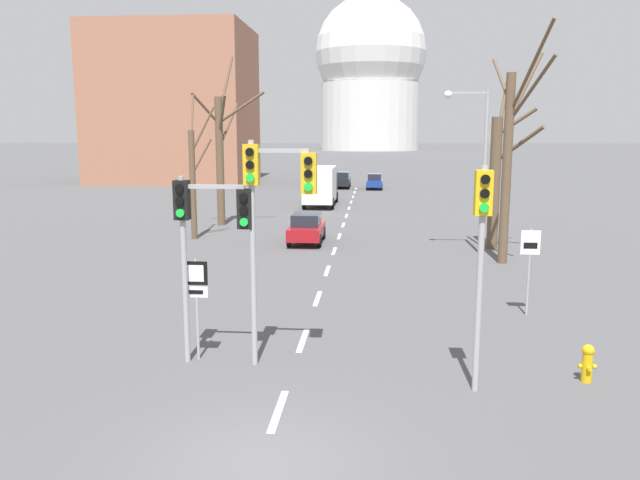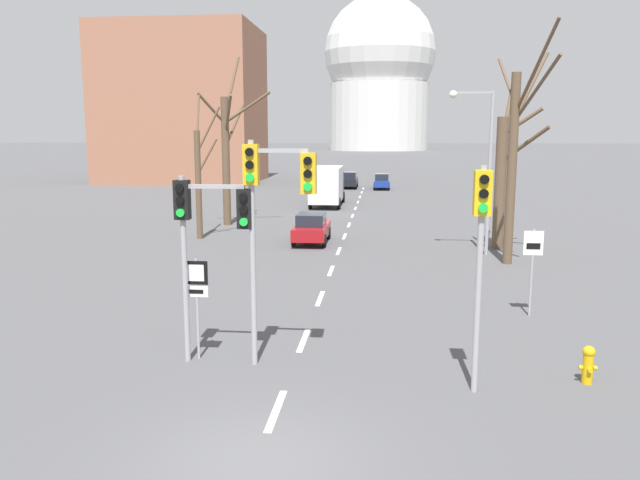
% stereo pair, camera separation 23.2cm
% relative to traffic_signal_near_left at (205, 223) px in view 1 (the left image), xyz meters
% --- Properties ---
extents(ground_plane, '(800.00, 800.00, 0.00)m').
position_rel_traffic_signal_near_left_xyz_m(ground_plane, '(2.17, -4.71, -3.53)').
color(ground_plane, '#4C4C4F').
extents(lane_stripe_0, '(0.16, 2.00, 0.01)m').
position_rel_traffic_signal_near_left_xyz_m(lane_stripe_0, '(2.17, -2.63, -3.53)').
color(lane_stripe_0, silver).
rests_on(lane_stripe_0, ground_plane).
extents(lane_stripe_1, '(0.16, 2.00, 0.01)m').
position_rel_traffic_signal_near_left_xyz_m(lane_stripe_1, '(2.17, 1.87, -3.53)').
color(lane_stripe_1, silver).
rests_on(lane_stripe_1, ground_plane).
extents(lane_stripe_2, '(0.16, 2.00, 0.01)m').
position_rel_traffic_signal_near_left_xyz_m(lane_stripe_2, '(2.17, 6.37, -3.53)').
color(lane_stripe_2, silver).
rests_on(lane_stripe_2, ground_plane).
extents(lane_stripe_3, '(0.16, 2.00, 0.01)m').
position_rel_traffic_signal_near_left_xyz_m(lane_stripe_3, '(2.17, 10.87, -3.53)').
color(lane_stripe_3, silver).
rests_on(lane_stripe_3, ground_plane).
extents(lane_stripe_4, '(0.16, 2.00, 0.01)m').
position_rel_traffic_signal_near_left_xyz_m(lane_stripe_4, '(2.17, 15.37, -3.53)').
color(lane_stripe_4, silver).
rests_on(lane_stripe_4, ground_plane).
extents(lane_stripe_5, '(0.16, 2.00, 0.01)m').
position_rel_traffic_signal_near_left_xyz_m(lane_stripe_5, '(2.17, 19.87, -3.53)').
color(lane_stripe_5, silver).
rests_on(lane_stripe_5, ground_plane).
extents(lane_stripe_6, '(0.16, 2.00, 0.01)m').
position_rel_traffic_signal_near_left_xyz_m(lane_stripe_6, '(2.17, 24.37, -3.53)').
color(lane_stripe_6, silver).
rests_on(lane_stripe_6, ground_plane).
extents(lane_stripe_7, '(0.16, 2.00, 0.01)m').
position_rel_traffic_signal_near_left_xyz_m(lane_stripe_7, '(2.17, 28.87, -3.53)').
color(lane_stripe_7, silver).
rests_on(lane_stripe_7, ground_plane).
extents(lane_stripe_8, '(0.16, 2.00, 0.01)m').
position_rel_traffic_signal_near_left_xyz_m(lane_stripe_8, '(2.17, 33.37, -3.53)').
color(lane_stripe_8, silver).
rests_on(lane_stripe_8, ground_plane).
extents(lane_stripe_9, '(0.16, 2.00, 0.01)m').
position_rel_traffic_signal_near_left_xyz_m(lane_stripe_9, '(2.17, 37.87, -3.53)').
color(lane_stripe_9, silver).
rests_on(lane_stripe_9, ground_plane).
extents(lane_stripe_10, '(0.16, 2.00, 0.01)m').
position_rel_traffic_signal_near_left_xyz_m(lane_stripe_10, '(2.17, 42.37, -3.53)').
color(lane_stripe_10, silver).
rests_on(lane_stripe_10, ground_plane).
extents(lane_stripe_11, '(0.16, 2.00, 0.01)m').
position_rel_traffic_signal_near_left_xyz_m(lane_stripe_11, '(2.17, 46.87, -3.53)').
color(lane_stripe_11, silver).
rests_on(lane_stripe_11, ground_plane).
extents(lane_stripe_12, '(0.16, 2.00, 0.01)m').
position_rel_traffic_signal_near_left_xyz_m(lane_stripe_12, '(2.17, 51.37, -3.53)').
color(lane_stripe_12, silver).
rests_on(lane_stripe_12, ground_plane).
extents(traffic_signal_near_left, '(1.91, 0.34, 4.67)m').
position_rel_traffic_signal_near_left_xyz_m(traffic_signal_near_left, '(0.00, 0.00, 0.00)').
color(traffic_signal_near_left, '#9E9EA3').
rests_on(traffic_signal_near_left, ground_plane).
extents(traffic_signal_near_right, '(0.36, 0.34, 5.02)m').
position_rel_traffic_signal_near_left_xyz_m(traffic_signal_near_right, '(6.40, -1.21, -0.03)').
color(traffic_signal_near_right, '#9E9EA3').
rests_on(traffic_signal_near_right, ground_plane).
extents(traffic_signal_centre_tall, '(1.73, 0.34, 5.54)m').
position_rel_traffic_signal_near_left_xyz_m(traffic_signal_centre_tall, '(1.64, -0.05, 0.65)').
color(traffic_signal_centre_tall, '#9E9EA3').
rests_on(traffic_signal_centre_tall, ground_plane).
extents(route_sign_post, '(0.60, 0.08, 2.60)m').
position_rel_traffic_signal_near_left_xyz_m(route_sign_post, '(-0.32, 0.17, -1.76)').
color(route_sign_post, '#9E9EA3').
rests_on(route_sign_post, ground_plane).
extents(speed_limit_sign, '(0.60, 0.08, 2.77)m').
position_rel_traffic_signal_near_left_xyz_m(speed_limit_sign, '(8.96, 4.94, -1.66)').
color(speed_limit_sign, '#9E9EA3').
rests_on(speed_limit_sign, ground_plane).
extents(fire_hydrant, '(0.40, 0.34, 0.90)m').
position_rel_traffic_signal_near_left_xyz_m(fire_hydrant, '(9.05, -0.48, -3.05)').
color(fire_hydrant, gold).
rests_on(fire_hydrant, ground_plane).
extents(street_lamp_right, '(2.06, 0.36, 7.64)m').
position_rel_traffic_signal_near_left_xyz_m(street_lamp_right, '(8.83, 15.14, 1.20)').
color(street_lamp_right, '#9E9EA3').
rests_on(street_lamp_right, ground_plane).
extents(sedan_near_left, '(1.75, 4.08, 1.58)m').
position_rel_traffic_signal_near_left_xyz_m(sedan_near_left, '(0.58, 17.55, -2.73)').
color(sedan_near_left, maroon).
rests_on(sedan_near_left, ground_plane).
extents(sedan_near_right, '(1.69, 4.15, 1.63)m').
position_rel_traffic_signal_near_left_xyz_m(sedan_near_right, '(4.10, 50.71, -2.72)').
color(sedan_near_right, navy).
rests_on(sedan_near_right, ground_plane).
extents(sedan_mid_centre, '(1.87, 4.25, 1.70)m').
position_rel_traffic_signal_near_left_xyz_m(sedan_mid_centre, '(-1.47, 54.54, -2.66)').
color(sedan_mid_centre, '#2D4C33').
rests_on(sedan_mid_centre, ground_plane).
extents(sedan_far_left, '(1.72, 4.57, 1.72)m').
position_rel_traffic_signal_near_left_xyz_m(sedan_far_left, '(0.67, 51.78, -2.67)').
color(sedan_far_left, black).
rests_on(sedan_far_left, ground_plane).
extents(delivery_truck, '(2.44, 7.20, 3.14)m').
position_rel_traffic_signal_near_left_xyz_m(delivery_truck, '(-0.17, 34.85, -1.83)').
color(delivery_truck, '#333842').
rests_on(delivery_truck, ground_plane).
extents(bare_tree_left_near, '(1.52, 1.50, 7.83)m').
position_rel_traffic_signal_near_left_xyz_m(bare_tree_left_near, '(-5.66, 18.40, -0.21)').
color(bare_tree_left_near, brown).
rests_on(bare_tree_left_near, ground_plane).
extents(bare_tree_right_near, '(2.05, 5.45, 10.07)m').
position_rel_traffic_signal_near_left_xyz_m(bare_tree_right_near, '(9.91, 13.12, 1.28)').
color(bare_tree_right_near, brown).
rests_on(bare_tree_right_near, ground_plane).
extents(bare_tree_left_far, '(4.27, 3.46, 10.53)m').
position_rel_traffic_signal_near_left_xyz_m(bare_tree_left_far, '(-5.42, 23.70, 1.10)').
color(bare_tree_left_far, brown).
rests_on(bare_tree_left_far, ground_plane).
extents(bare_tree_right_far, '(2.17, 3.31, 8.34)m').
position_rel_traffic_signal_near_left_xyz_m(bare_tree_right_far, '(10.13, 16.88, 0.11)').
color(bare_tree_right_far, brown).
rests_on(bare_tree_right_far, ground_plane).
extents(capitol_dome, '(39.07, 39.07, 55.19)m').
position_rel_traffic_signal_near_left_xyz_m(capitol_dome, '(2.17, 214.05, 23.35)').
color(capitol_dome, silver).
rests_on(capitol_dome, ground_plane).
extents(apartment_block_left, '(18.00, 14.00, 18.17)m').
position_rel_traffic_signal_near_left_xyz_m(apartment_block_left, '(-19.86, 59.77, 5.55)').
color(apartment_block_left, '#9E664C').
rests_on(apartment_block_left, ground_plane).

